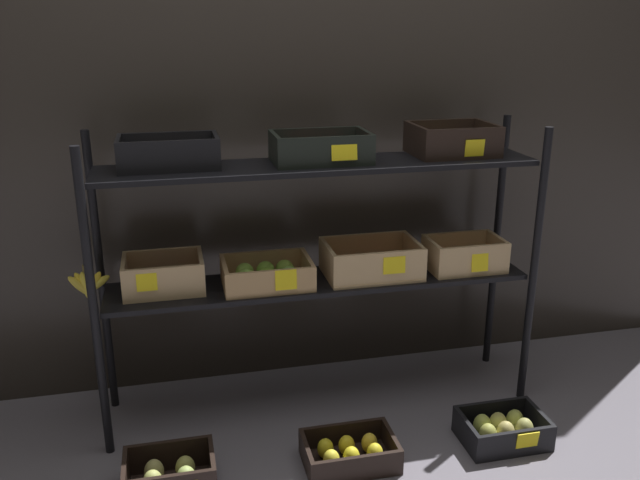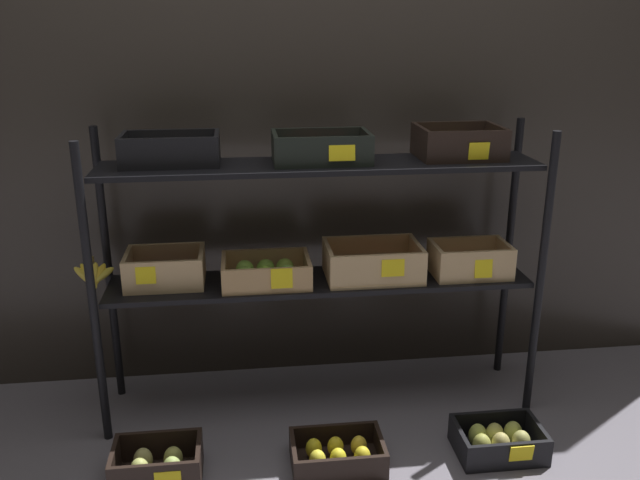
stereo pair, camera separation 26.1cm
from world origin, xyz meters
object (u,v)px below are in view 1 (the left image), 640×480
Objects in this scene: display_rack at (320,226)px; crate_ground_pear at (170,476)px; crate_ground_center_pear at (502,429)px; crate_ground_lemon at (350,453)px.

crate_ground_pear is at bearing -145.06° from display_rack.
crate_ground_pear is 1.25m from crate_ground_center_pear.
crate_ground_center_pear is at bearing -0.16° from crate_ground_pear.
display_rack is 5.44× the size of crate_ground_lemon.
crate_ground_lemon is (0.01, -0.44, -0.73)m from display_rack.
display_rack reaches higher than crate_ground_lemon.
crate_ground_pear reaches higher than crate_ground_lemon.
display_rack is at bearing 144.18° from crate_ground_center_pear.
display_rack reaches higher than crate_ground_pear.
display_rack is at bearing 91.24° from crate_ground_lemon.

